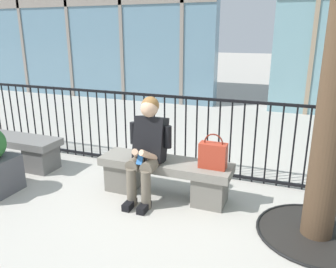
{
  "coord_description": "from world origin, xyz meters",
  "views": [
    {
      "loc": [
        1.39,
        -3.43,
        1.91
      ],
      "look_at": [
        0.0,
        0.1,
        0.75
      ],
      "focal_mm": 35.75,
      "sensor_mm": 36.0,
      "label": 1
    }
  ],
  "objects_px": {
    "handbag_on_bench": "(213,155)",
    "stone_bench_far": "(11,147)",
    "stone_bench": "(165,174)",
    "seated_person_with_phone": "(147,146)"
  },
  "relations": [
    {
      "from": "stone_bench",
      "to": "handbag_on_bench",
      "type": "relative_size",
      "value": 4.0
    },
    {
      "from": "handbag_on_bench",
      "to": "stone_bench_far",
      "type": "relative_size",
      "value": 0.25
    },
    {
      "from": "stone_bench",
      "to": "handbag_on_bench",
      "type": "height_order",
      "value": "handbag_on_bench"
    },
    {
      "from": "stone_bench",
      "to": "stone_bench_far",
      "type": "bearing_deg",
      "value": 178.24
    },
    {
      "from": "stone_bench_far",
      "to": "handbag_on_bench",
      "type": "bearing_deg",
      "value": -1.61
    },
    {
      "from": "stone_bench_far",
      "to": "stone_bench",
      "type": "bearing_deg",
      "value": -1.76
    },
    {
      "from": "seated_person_with_phone",
      "to": "stone_bench_far",
      "type": "distance_m",
      "value": 2.37
    },
    {
      "from": "seated_person_with_phone",
      "to": "stone_bench_far",
      "type": "height_order",
      "value": "seated_person_with_phone"
    },
    {
      "from": "stone_bench",
      "to": "seated_person_with_phone",
      "type": "xyz_separation_m",
      "value": [
        -0.17,
        -0.13,
        0.38
      ]
    },
    {
      "from": "handbag_on_bench",
      "to": "stone_bench_far",
      "type": "xyz_separation_m",
      "value": [
        -3.08,
        0.09,
        -0.33
      ]
    }
  ]
}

